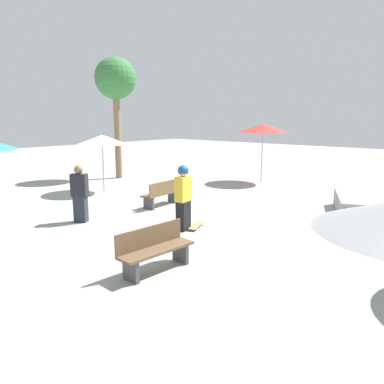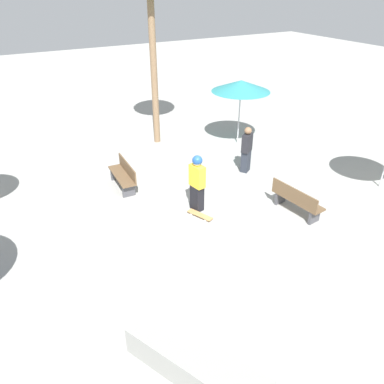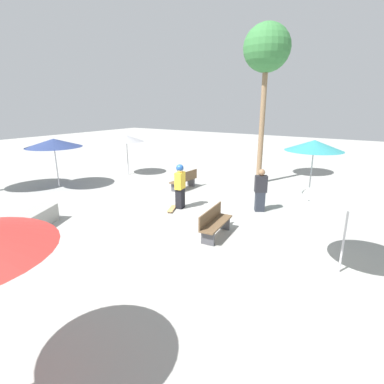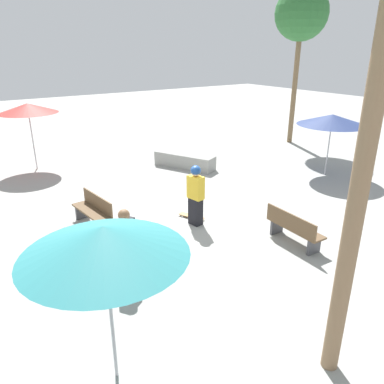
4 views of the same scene
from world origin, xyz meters
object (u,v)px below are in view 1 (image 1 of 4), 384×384
(shade_umbrella_white, at_px, (102,140))
(concrete_ledge, at_px, (349,205))
(skater_main, at_px, (183,195))
(palm_tree_right, at_px, (116,81))
(skateboard, at_px, (196,225))
(bench_far, at_px, (163,193))
(bench_near, at_px, (155,249))
(bystander_watching, at_px, (80,194))
(shade_umbrella_red, at_px, (263,128))

(shade_umbrella_white, bearing_deg, concrete_ledge, -161.40)
(skater_main, relative_size, palm_tree_right, 0.30)
(skateboard, relative_size, concrete_ledge, 0.31)
(shade_umbrella_white, bearing_deg, bench_far, 177.36)
(bench_near, distance_m, shade_umbrella_white, 8.41)
(bench_near, bearing_deg, bystander_watching, -100.96)
(concrete_ledge, relative_size, shade_umbrella_white, 1.17)
(shade_umbrella_red, distance_m, palm_tree_right, 7.14)
(palm_tree_right, bearing_deg, concrete_ledge, -178.60)
(concrete_ledge, xyz_separation_m, shade_umbrella_white, (8.48, 2.85, 1.76))
(skater_main, relative_size, skateboard, 2.10)
(concrete_ledge, xyz_separation_m, shade_umbrella_red, (5.05, -3.30, 2.14))
(concrete_ledge, relative_size, bystander_watching, 1.62)
(concrete_ledge, distance_m, bench_near, 6.97)
(skater_main, height_order, shade_umbrella_white, shade_umbrella_white)
(skateboard, xyz_separation_m, bystander_watching, (2.81, 1.71, 0.74))
(shade_umbrella_red, bearing_deg, bench_near, 110.47)
(bench_far, bearing_deg, shade_umbrella_white, 81.30)
(bench_far, bearing_deg, bench_near, -141.84)
(skateboard, bearing_deg, shade_umbrella_red, -3.68)
(shade_umbrella_white, height_order, palm_tree_right, palm_tree_right)
(skateboard, relative_size, shade_umbrella_white, 0.37)
(shade_umbrella_red, relative_size, bystander_watching, 1.63)
(skater_main, relative_size, bystander_watching, 1.07)
(shade_umbrella_white, relative_size, bystander_watching, 1.39)
(bystander_watching, bearing_deg, bench_far, 50.59)
(skateboard, distance_m, palm_tree_right, 10.25)
(skateboard, bearing_deg, palm_tree_right, 42.54)
(concrete_ledge, bearing_deg, bench_near, 79.56)
(skateboard, height_order, bench_near, bench_near)
(bench_far, xyz_separation_m, bystander_watching, (0.34, 2.87, 0.38))
(skater_main, relative_size, shade_umbrella_red, 0.65)
(shade_umbrella_red, xyz_separation_m, palm_tree_right, (5.82, 3.56, 2.12))
(bench_near, relative_size, shade_umbrella_white, 0.72)
(skater_main, bearing_deg, bystander_watching, 106.21)
(bench_near, relative_size, bench_far, 0.99)
(skateboard, bearing_deg, bystander_watching, 98.92)
(concrete_ledge, bearing_deg, skater_main, 59.91)
(skater_main, xyz_separation_m, palm_tree_right, (8.23, -4.29, 3.62))
(concrete_ledge, bearing_deg, bench_far, 31.13)
(bench_far, relative_size, shade_umbrella_white, 0.73)
(bench_near, relative_size, shade_umbrella_red, 0.62)
(skater_main, bearing_deg, bench_far, 46.77)
(concrete_ledge, xyz_separation_m, bystander_watching, (5.33, 5.88, 0.51))
(concrete_ledge, relative_size, bench_far, 1.59)
(palm_tree_right, relative_size, bystander_watching, 3.52)
(skater_main, xyz_separation_m, bench_far, (2.35, -1.54, -0.50))
(skater_main, xyz_separation_m, bench_near, (-1.38, 2.29, -0.50))
(shade_umbrella_white, relative_size, shade_umbrella_red, 0.85)
(skater_main, height_order, palm_tree_right, palm_tree_right)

